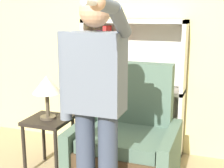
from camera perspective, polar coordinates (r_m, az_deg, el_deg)
name	(u,v)px	position (r m, az deg, el deg)	size (l,w,h in m)	color
wall_back	(128,32)	(3.68, 2.94, 9.48)	(8.00, 0.11, 2.80)	#DBCC84
bookcase	(123,88)	(3.63, 1.99, -0.72)	(1.16, 0.28, 1.55)	silver
armchair	(127,146)	(3.09, 2.69, -11.26)	(0.97, 0.80, 1.14)	#4C3823
person_standing	(95,100)	(2.29, -3.12, -2.94)	(0.56, 0.78, 1.74)	#384256
side_table	(49,128)	(3.30, -11.51, -7.88)	(0.42, 0.42, 0.57)	black
table_lamp	(47,86)	(3.17, -11.87, -0.43)	(0.29, 0.29, 0.44)	#4C4233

